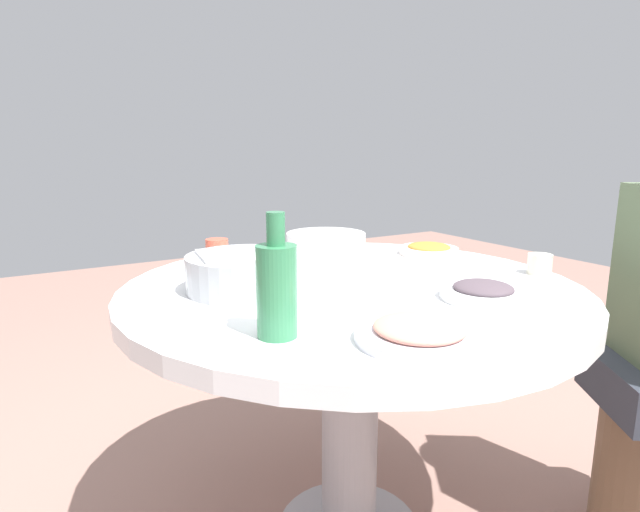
{
  "coord_description": "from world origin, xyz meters",
  "views": [
    {
      "loc": [
        -0.73,
        -1.06,
        1.1
      ],
      "look_at": [
        -0.03,
        0.11,
        0.81
      ],
      "focal_mm": 28.89,
      "sensor_mm": 36.0,
      "label": 1
    }
  ],
  "objects_px": {
    "dish_shrimp": "(419,332)",
    "tea_cup_near": "(540,264)",
    "dish_tofu_braise": "(429,249)",
    "dish_eggplant": "(483,292)",
    "tea_cup_far": "(217,249)",
    "soup_bowl": "(326,244)",
    "rice_bowl": "(245,272)",
    "round_dining_table": "(351,334)",
    "green_bottle": "(277,288)"
  },
  "relations": [
    {
      "from": "dish_shrimp",
      "to": "tea_cup_near",
      "type": "bearing_deg",
      "value": 19.04
    },
    {
      "from": "dish_shrimp",
      "to": "dish_tofu_braise",
      "type": "relative_size",
      "value": 1.23
    },
    {
      "from": "dish_tofu_braise",
      "to": "tea_cup_near",
      "type": "bearing_deg",
      "value": -77.39
    },
    {
      "from": "dish_tofu_braise",
      "to": "dish_eggplant",
      "type": "bearing_deg",
      "value": -118.48
    },
    {
      "from": "tea_cup_far",
      "to": "soup_bowl",
      "type": "bearing_deg",
      "value": -14.75
    },
    {
      "from": "rice_bowl",
      "to": "dish_tofu_braise",
      "type": "xyz_separation_m",
      "value": [
        0.68,
        0.09,
        -0.03
      ]
    },
    {
      "from": "round_dining_table",
      "to": "dish_tofu_braise",
      "type": "bearing_deg",
      "value": 22.41
    },
    {
      "from": "dish_tofu_braise",
      "to": "tea_cup_far",
      "type": "bearing_deg",
      "value": 155.45
    },
    {
      "from": "round_dining_table",
      "to": "dish_eggplant",
      "type": "height_order",
      "value": "dish_eggplant"
    },
    {
      "from": "tea_cup_near",
      "to": "tea_cup_far",
      "type": "bearing_deg",
      "value": 137.58
    },
    {
      "from": "soup_bowl",
      "to": "green_bottle",
      "type": "bearing_deg",
      "value": -128.01
    },
    {
      "from": "green_bottle",
      "to": "tea_cup_far",
      "type": "bearing_deg",
      "value": 79.16
    },
    {
      "from": "soup_bowl",
      "to": "tea_cup_far",
      "type": "xyz_separation_m",
      "value": [
        -0.34,
        0.09,
        0.0
      ]
    },
    {
      "from": "dish_tofu_braise",
      "to": "green_bottle",
      "type": "height_order",
      "value": "green_bottle"
    },
    {
      "from": "dish_eggplant",
      "to": "dish_shrimp",
      "type": "bearing_deg",
      "value": -157.49
    },
    {
      "from": "rice_bowl",
      "to": "dish_eggplant",
      "type": "relative_size",
      "value": 1.46
    },
    {
      "from": "rice_bowl",
      "to": "tea_cup_far",
      "type": "distance_m",
      "value": 0.38
    },
    {
      "from": "dish_tofu_braise",
      "to": "tea_cup_near",
      "type": "relative_size",
      "value": 2.92
    },
    {
      "from": "round_dining_table",
      "to": "dish_shrimp",
      "type": "distance_m",
      "value": 0.44
    },
    {
      "from": "tea_cup_far",
      "to": "tea_cup_near",
      "type": "bearing_deg",
      "value": -42.42
    },
    {
      "from": "dish_eggplant",
      "to": "green_bottle",
      "type": "bearing_deg",
      "value": 176.89
    },
    {
      "from": "round_dining_table",
      "to": "dish_eggplant",
      "type": "xyz_separation_m",
      "value": [
        0.18,
        -0.27,
        0.16
      ]
    },
    {
      "from": "round_dining_table",
      "to": "soup_bowl",
      "type": "xyz_separation_m",
      "value": [
        0.15,
        0.37,
        0.17
      ]
    },
    {
      "from": "tea_cup_near",
      "to": "tea_cup_far",
      "type": "distance_m",
      "value": 0.95
    },
    {
      "from": "dish_tofu_braise",
      "to": "green_bottle",
      "type": "distance_m",
      "value": 0.87
    },
    {
      "from": "dish_shrimp",
      "to": "tea_cup_far",
      "type": "distance_m",
      "value": 0.86
    },
    {
      "from": "rice_bowl",
      "to": "soup_bowl",
      "type": "xyz_separation_m",
      "value": [
        0.41,
        0.29,
        -0.01
      ]
    },
    {
      "from": "rice_bowl",
      "to": "tea_cup_near",
      "type": "height_order",
      "value": "rice_bowl"
    },
    {
      "from": "dish_shrimp",
      "to": "tea_cup_near",
      "type": "height_order",
      "value": "tea_cup_near"
    },
    {
      "from": "round_dining_table",
      "to": "tea_cup_far",
      "type": "height_order",
      "value": "tea_cup_far"
    },
    {
      "from": "dish_shrimp",
      "to": "dish_eggplant",
      "type": "relative_size",
      "value": 1.2
    },
    {
      "from": "dish_eggplant",
      "to": "tea_cup_near",
      "type": "distance_m",
      "value": 0.33
    },
    {
      "from": "dish_eggplant",
      "to": "tea_cup_near",
      "type": "bearing_deg",
      "value": 15.61
    },
    {
      "from": "dish_shrimp",
      "to": "green_bottle",
      "type": "xyz_separation_m",
      "value": [
        -0.21,
        0.15,
        0.08
      ]
    },
    {
      "from": "green_bottle",
      "to": "tea_cup_near",
      "type": "relative_size",
      "value": 3.57
    },
    {
      "from": "dish_eggplant",
      "to": "green_bottle",
      "type": "xyz_separation_m",
      "value": [
        -0.51,
        0.03,
        0.08
      ]
    },
    {
      "from": "round_dining_table",
      "to": "rice_bowl",
      "type": "height_order",
      "value": "rice_bowl"
    },
    {
      "from": "green_bottle",
      "to": "tea_cup_far",
      "type": "distance_m",
      "value": 0.72
    },
    {
      "from": "rice_bowl",
      "to": "dish_shrimp",
      "type": "bearing_deg",
      "value": -74.0
    },
    {
      "from": "rice_bowl",
      "to": "dish_shrimp",
      "type": "xyz_separation_m",
      "value": [
        0.14,
        -0.48,
        -0.03
      ]
    },
    {
      "from": "round_dining_table",
      "to": "dish_shrimp",
      "type": "xyz_separation_m",
      "value": [
        -0.12,
        -0.4,
        0.16
      ]
    },
    {
      "from": "dish_tofu_braise",
      "to": "tea_cup_near",
      "type": "xyz_separation_m",
      "value": [
        0.08,
        -0.36,
        0.01
      ]
    },
    {
      "from": "green_bottle",
      "to": "tea_cup_near",
      "type": "height_order",
      "value": "green_bottle"
    },
    {
      "from": "tea_cup_far",
      "to": "round_dining_table",
      "type": "bearing_deg",
      "value": -66.63
    },
    {
      "from": "dish_eggplant",
      "to": "tea_cup_far",
      "type": "height_order",
      "value": "tea_cup_far"
    },
    {
      "from": "soup_bowl",
      "to": "dish_eggplant",
      "type": "height_order",
      "value": "soup_bowl"
    },
    {
      "from": "rice_bowl",
      "to": "dish_tofu_braise",
      "type": "relative_size",
      "value": 1.5
    },
    {
      "from": "rice_bowl",
      "to": "tea_cup_far",
      "type": "height_order",
      "value": "rice_bowl"
    },
    {
      "from": "round_dining_table",
      "to": "tea_cup_near",
      "type": "height_order",
      "value": "tea_cup_near"
    },
    {
      "from": "green_bottle",
      "to": "round_dining_table",
      "type": "bearing_deg",
      "value": 36.3
    }
  ]
}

